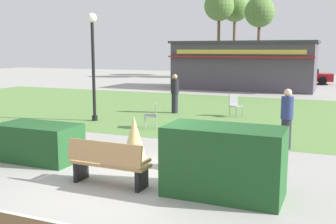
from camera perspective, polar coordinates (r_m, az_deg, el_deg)
ground_plane at (r=8.49m, az=-5.36°, el=-10.16°), size 80.00×80.00×0.00m
lawn_patch at (r=17.80m, az=10.20°, el=-0.13°), size 36.00×12.00×0.01m
park_bench at (r=8.33m, az=-8.48°, el=-7.13°), size 1.71×0.56×0.95m
hedge_left at (r=10.58m, az=-17.88°, el=-4.11°), size 2.05×1.10×0.92m
hedge_right at (r=7.72m, az=7.90°, el=-6.96°), size 2.22×1.10×1.34m
ornamental_grass_behind_left at (r=10.19m, az=-4.81°, el=-3.69°), size 0.62×0.62×1.10m
ornamental_grass_behind_right at (r=9.40m, az=2.14°, el=-4.67°), size 0.70×0.70×1.12m
lamppost_mid at (r=15.69m, az=-10.59°, el=8.13°), size 0.36×0.36×4.10m
trash_bin at (r=8.23m, az=13.32°, el=-8.01°), size 0.52×0.52×0.81m
food_kiosk at (r=28.44m, az=10.74°, el=6.56°), size 9.66×4.53×3.29m
cafe_chair_west at (r=16.79m, az=9.48°, el=1.15°), size 0.62×0.62×0.89m
cafe_chair_center at (r=14.07m, az=-2.16°, el=-0.23°), size 0.58×0.58×0.89m
person_strolling at (r=17.42m, az=0.97°, el=2.66°), size 0.34×0.34×1.69m
person_standing at (r=11.63m, az=16.49°, el=-0.88°), size 0.34×0.34×1.69m
parked_car_west_slot at (r=34.77m, az=10.49°, el=5.31°), size 4.27×2.19×1.20m
parked_car_center_slot at (r=34.04m, az=18.80°, el=4.91°), size 4.28×2.22×1.20m
tree_left_bg at (r=38.98m, az=7.27°, el=14.60°), size 2.80×2.80×8.12m
tree_right_bg at (r=42.09m, az=9.47°, el=14.29°), size 2.80×2.80×8.24m
tree_center_bg at (r=39.37m, az=12.87°, el=13.56°), size 2.80×2.80×7.54m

